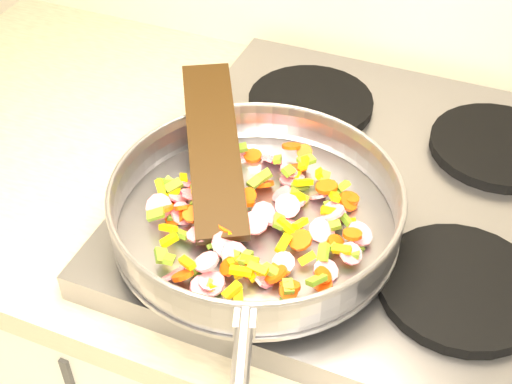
% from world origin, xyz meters
% --- Properties ---
extents(cooktop, '(0.60, 0.60, 0.04)m').
position_xyz_m(cooktop, '(-0.70, 1.67, 0.92)').
color(cooktop, '#939399').
rests_on(cooktop, counter_top).
extents(grate_fl, '(0.19, 0.19, 0.02)m').
position_xyz_m(grate_fl, '(-0.84, 1.52, 0.95)').
color(grate_fl, black).
rests_on(grate_fl, cooktop).
extents(grate_fr, '(0.19, 0.19, 0.02)m').
position_xyz_m(grate_fr, '(-0.56, 1.52, 0.95)').
color(grate_fr, black).
rests_on(grate_fr, cooktop).
extents(grate_bl, '(0.19, 0.19, 0.02)m').
position_xyz_m(grate_bl, '(-0.84, 1.81, 0.95)').
color(grate_bl, black).
rests_on(grate_bl, cooktop).
extents(grate_br, '(0.19, 0.19, 0.02)m').
position_xyz_m(grate_br, '(-0.56, 1.81, 0.95)').
color(grate_br, black).
rests_on(grate_br, cooktop).
extents(saute_pan, '(0.40, 0.55, 0.06)m').
position_xyz_m(saute_pan, '(-0.81, 1.52, 0.99)').
color(saute_pan, '#9E9EA5').
rests_on(saute_pan, grate_fl).
extents(vegetable_heap, '(0.28, 0.29, 0.05)m').
position_xyz_m(vegetable_heap, '(-0.81, 1.52, 0.97)').
color(vegetable_heap, red).
rests_on(vegetable_heap, saute_pan).
extents(wooden_spatula, '(0.19, 0.27, 0.07)m').
position_xyz_m(wooden_spatula, '(-0.89, 1.58, 1.01)').
color(wooden_spatula, black).
rests_on(wooden_spatula, saute_pan).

